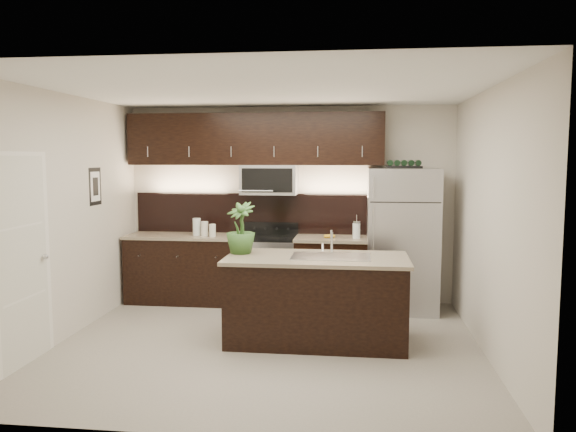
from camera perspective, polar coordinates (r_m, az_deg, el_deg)
The scene contains 12 objects.
ground at distance 6.17m, azimuth -2.12°, elevation -12.99°, with size 4.50×4.50×0.00m, color gray.
room_walls at distance 5.82m, azimuth -3.32°, elevation 2.93°, with size 4.52×4.02×2.71m.
counter_run at distance 7.73m, azimuth -3.51°, elevation -5.48°, with size 3.51×0.65×0.94m.
upper_fixtures at distance 7.71m, azimuth -3.20°, elevation 6.98°, with size 3.49×0.40×1.66m.
island at distance 6.17m, azimuth 2.93°, elevation -8.42°, with size 1.96×0.96×0.94m.
sink_faucet at distance 6.07m, azimuth 4.38°, elevation -3.99°, with size 0.84×0.50×0.28m.
refrigerator at distance 7.49m, azimuth 11.49°, elevation -2.37°, with size 0.90×0.81×1.86m, color #B2B2B7.
wine_rack at distance 7.41m, azimuth 11.65°, elevation 5.16°, with size 0.46×0.29×0.11m.
plant at distance 6.24m, azimuth -4.83°, elevation -1.21°, with size 0.32×0.32×0.57m, color #2F5622.
canisters at distance 7.71m, azimuth -8.67°, elevation -1.23°, with size 0.34×0.19×0.24m.
french_press at distance 7.46m, azimuth 6.96°, elevation -1.40°, with size 0.10×0.10×0.30m.
bananas at distance 7.45m, azimuth 3.85°, elevation -2.05°, with size 0.16×0.12×0.05m, color gold.
Camera 1 is at (0.92, -5.76, 2.01)m, focal length 35.00 mm.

